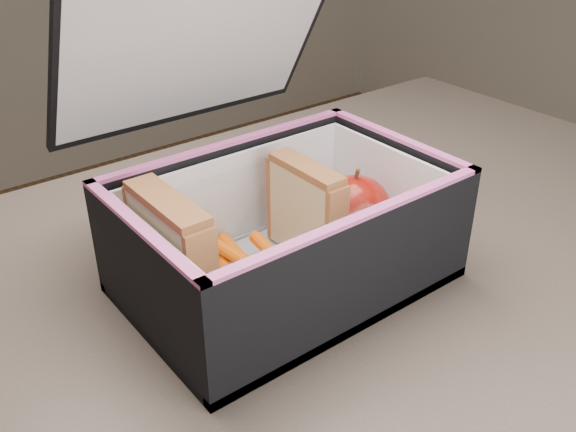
# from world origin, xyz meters

# --- Properties ---
(kitchen_table) EXTENTS (1.20, 0.80, 0.75)m
(kitchen_table) POSITION_xyz_m (0.00, 0.00, 0.66)
(kitchen_table) COLOR brown
(kitchen_table) RESTS_ON ground
(lunch_bag) EXTENTS (0.29, 0.29, 0.27)m
(lunch_bag) POSITION_xyz_m (0.00, 0.05, 0.81)
(lunch_bag) COLOR black
(lunch_bag) RESTS_ON kitchen_table
(plastic_tub) EXTENTS (0.19, 0.13, 0.08)m
(plastic_tub) POSITION_xyz_m (-0.04, 0.06, 0.80)
(plastic_tub) COLOR white
(plastic_tub) RESTS_ON lunch_bag
(sandwich_left) EXTENTS (0.03, 0.10, 0.11)m
(sandwich_left) POSITION_xyz_m (-0.11, 0.06, 0.82)
(sandwich_left) COLOR tan
(sandwich_left) RESTS_ON plastic_tub
(sandwich_right) EXTENTS (0.02, 0.08, 0.09)m
(sandwich_right) POSITION_xyz_m (0.04, 0.06, 0.81)
(sandwich_right) COLOR tan
(sandwich_right) RESTS_ON plastic_tub
(carrot_sticks) EXTENTS (0.06, 0.16, 0.03)m
(carrot_sticks) POSITION_xyz_m (-0.04, 0.07, 0.78)
(carrot_sticks) COLOR #D35100
(carrot_sticks) RESTS_ON plastic_tub
(paper_napkin) EXTENTS (0.08, 0.08, 0.01)m
(paper_napkin) POSITION_xyz_m (0.09, 0.05, 0.77)
(paper_napkin) COLOR white
(paper_napkin) RESTS_ON lunch_bag
(red_apple) EXTENTS (0.08, 0.08, 0.07)m
(red_apple) POSITION_xyz_m (0.09, 0.05, 0.80)
(red_apple) COLOR maroon
(red_apple) RESTS_ON paper_napkin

